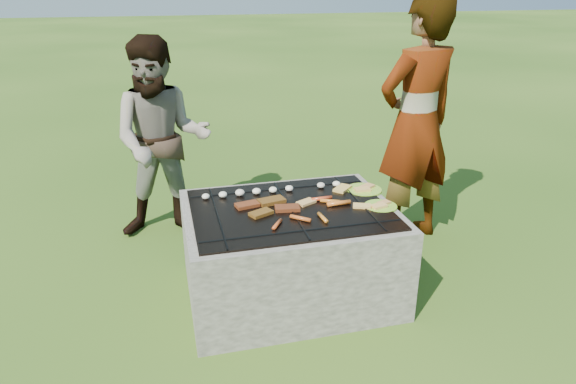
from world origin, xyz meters
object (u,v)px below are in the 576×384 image
plate_far (364,190)px  plate_near (381,206)px  fire_pit (290,255)px  bystander (162,141)px  cook (416,123)px

plate_far → plate_near: plate_far is taller
fire_pit → bystander: bearing=123.9°
plate_far → cook: size_ratio=0.14×
plate_near → plate_far: bearing=89.8°
plate_far → bystander: bystander is taller
cook → bystander: cook is taller
fire_pit → plate_far: bearing=17.2°
plate_far → bystander: (-1.29, 0.92, 0.17)m
fire_pit → plate_near: (0.56, -0.10, 0.33)m
cook → bystander: size_ratio=1.19×
cook → bystander: bearing=-29.7°
fire_pit → plate_far: size_ratio=5.10×
cook → fire_pit: bearing=13.0°
plate_near → bystander: size_ratio=0.13×
plate_near → cook: 0.93m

